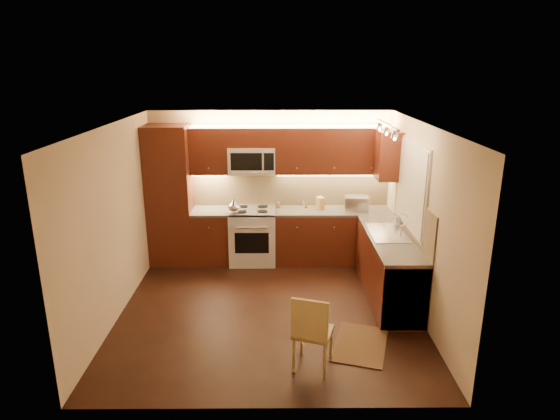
{
  "coord_description": "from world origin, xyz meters",
  "views": [
    {
      "loc": [
        0.11,
        -5.93,
        3.22
      ],
      "look_at": [
        0.15,
        0.55,
        1.25
      ],
      "focal_mm": 30.85,
      "sensor_mm": 36.0,
      "label": 1
    }
  ],
  "objects_px": {
    "sink": "(388,228)",
    "soap_bottle": "(397,219)",
    "stove": "(253,236)",
    "kettle": "(234,206)",
    "toaster_oven": "(356,203)",
    "knife_block": "(320,203)",
    "microwave": "(252,160)",
    "dining_chair": "(313,330)"
  },
  "relations": [
    {
      "from": "stove",
      "to": "dining_chair",
      "type": "xyz_separation_m",
      "value": [
        0.8,
        -2.99,
        -0.01
      ]
    },
    {
      "from": "sink",
      "to": "kettle",
      "type": "relative_size",
      "value": 3.67
    },
    {
      "from": "kettle",
      "to": "soap_bottle",
      "type": "bearing_deg",
      "value": -10.88
    },
    {
      "from": "knife_block",
      "to": "microwave",
      "type": "bearing_deg",
      "value": 157.61
    },
    {
      "from": "soap_bottle",
      "to": "dining_chair",
      "type": "distance_m",
      "value": 2.7
    },
    {
      "from": "knife_block",
      "to": "soap_bottle",
      "type": "xyz_separation_m",
      "value": [
        1.08,
        -0.83,
        -0.01
      ]
    },
    {
      "from": "kettle",
      "to": "soap_bottle",
      "type": "relative_size",
      "value": 1.24
    },
    {
      "from": "stove",
      "to": "microwave",
      "type": "height_order",
      "value": "microwave"
    },
    {
      "from": "soap_bottle",
      "to": "kettle",
      "type": "bearing_deg",
      "value": 154.12
    },
    {
      "from": "dining_chair",
      "to": "stove",
      "type": "bearing_deg",
      "value": 122.31
    },
    {
      "from": "toaster_oven",
      "to": "soap_bottle",
      "type": "distance_m",
      "value": 0.92
    },
    {
      "from": "kettle",
      "to": "toaster_oven",
      "type": "bearing_deg",
      "value": 8.23
    },
    {
      "from": "microwave",
      "to": "toaster_oven",
      "type": "xyz_separation_m",
      "value": [
        1.73,
        -0.1,
        -0.7
      ]
    },
    {
      "from": "microwave",
      "to": "sink",
      "type": "bearing_deg",
      "value": -32.21
    },
    {
      "from": "stove",
      "to": "microwave",
      "type": "xyz_separation_m",
      "value": [
        0.0,
        0.14,
        1.26
      ]
    },
    {
      "from": "stove",
      "to": "kettle",
      "type": "bearing_deg",
      "value": -144.41
    },
    {
      "from": "soap_bottle",
      "to": "dining_chair",
      "type": "bearing_deg",
      "value": -135.61
    },
    {
      "from": "kettle",
      "to": "knife_block",
      "type": "bearing_deg",
      "value": 12.91
    },
    {
      "from": "kettle",
      "to": "dining_chair",
      "type": "bearing_deg",
      "value": -67.24
    },
    {
      "from": "stove",
      "to": "sink",
      "type": "height_order",
      "value": "sink"
    },
    {
      "from": "sink",
      "to": "knife_block",
      "type": "bearing_deg",
      "value": 125.82
    },
    {
      "from": "dining_chair",
      "to": "knife_block",
      "type": "bearing_deg",
      "value": 101.19
    },
    {
      "from": "sink",
      "to": "knife_block",
      "type": "relative_size",
      "value": 4.22
    },
    {
      "from": "toaster_oven",
      "to": "stove",
      "type": "bearing_deg",
      "value": -171.65
    },
    {
      "from": "sink",
      "to": "soap_bottle",
      "type": "xyz_separation_m",
      "value": [
        0.21,
        0.37,
        0.02
      ]
    },
    {
      "from": "stove",
      "to": "kettle",
      "type": "distance_m",
      "value": 0.67
    },
    {
      "from": "sink",
      "to": "soap_bottle",
      "type": "height_order",
      "value": "soap_bottle"
    },
    {
      "from": "toaster_oven",
      "to": "knife_block",
      "type": "xyz_separation_m",
      "value": [
        -0.6,
        0.05,
        -0.01
      ]
    },
    {
      "from": "sink",
      "to": "soap_bottle",
      "type": "relative_size",
      "value": 4.57
    },
    {
      "from": "sink",
      "to": "kettle",
      "type": "xyz_separation_m",
      "value": [
        -2.28,
        0.92,
        0.06
      ]
    },
    {
      "from": "microwave",
      "to": "soap_bottle",
      "type": "height_order",
      "value": "microwave"
    },
    {
      "from": "stove",
      "to": "toaster_oven",
      "type": "relative_size",
      "value": 2.4
    },
    {
      "from": "soap_bottle",
      "to": "stove",
      "type": "bearing_deg",
      "value": 147.82
    },
    {
      "from": "microwave",
      "to": "dining_chair",
      "type": "bearing_deg",
      "value": -75.69
    },
    {
      "from": "microwave",
      "to": "knife_block",
      "type": "height_order",
      "value": "microwave"
    },
    {
      "from": "kettle",
      "to": "soap_bottle",
      "type": "distance_m",
      "value": 2.55
    },
    {
      "from": "stove",
      "to": "soap_bottle",
      "type": "distance_m",
      "value": 2.39
    },
    {
      "from": "microwave",
      "to": "kettle",
      "type": "relative_size",
      "value": 3.25
    },
    {
      "from": "microwave",
      "to": "toaster_oven",
      "type": "bearing_deg",
      "value": -3.45
    },
    {
      "from": "microwave",
      "to": "kettle",
      "type": "xyz_separation_m",
      "value": [
        -0.28,
        -0.34,
        -0.68
      ]
    },
    {
      "from": "stove",
      "to": "sink",
      "type": "bearing_deg",
      "value": -29.36
    },
    {
      "from": "stove",
      "to": "knife_block",
      "type": "height_order",
      "value": "knife_block"
    }
  ]
}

